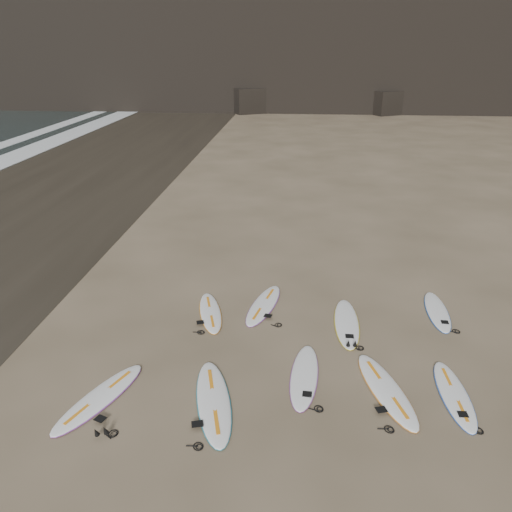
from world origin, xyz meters
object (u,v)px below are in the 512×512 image
Objects in this scene: surfboard_1 at (214,401)px; surfboard_5 at (210,312)px; surfboard_0 at (99,397)px; surfboard_6 at (264,305)px; surfboard_4 at (454,394)px; surfboard_8 at (437,311)px; surfboard_3 at (386,389)px; surfboard_7 at (347,323)px; surfboard_2 at (304,376)px.

surfboard_1 is 1.21× the size of surfboard_5.
surfboard_6 is at bearing 76.51° from surfboard_0.
surfboard_6 reaches higher than surfboard_4.
surfboard_8 is at bearing 14.07° from surfboard_6.
surfboard_3 is at bearing -49.80° from surfboard_5.
surfboard_6 is at bearing 65.56° from surfboard_1.
surfboard_4 is (7.29, 0.73, -0.00)m from surfboard_0.
surfboard_1 reaches higher than surfboard_5.
surfboard_8 is (7.80, 4.27, -0.00)m from surfboard_0.
surfboard_5 is at bearing 150.93° from surfboard_4.
surfboard_8 is at bearing 51.26° from surfboard_0.
surfboard_7 is at bearing -158.70° from surfboard_8.
surfboard_3 is (1.71, -0.33, 0.00)m from surfboard_2.
surfboard_6 is (0.73, 4.13, -0.00)m from surfboard_1.
surfboard_0 is 6.32m from surfboard_7.
surfboard_2 is (4.20, 1.10, -0.00)m from surfboard_0.
surfboard_6 is 0.97× the size of surfboard_7.
surfboard_6 reaches higher than surfboard_2.
surfboard_2 is 1.75m from surfboard_3.
surfboard_3 reaches higher than surfboard_0.
surfboard_5 is at bearing 138.92° from surfboard_2.
surfboard_5 is at bearing 86.26° from surfboard_1.
surfboard_5 is (-4.24, 2.92, -0.01)m from surfboard_3.
surfboard_5 is (-5.62, 2.96, -0.00)m from surfboard_4.
surfboard_1 is at bearing 24.91° from surfboard_0.
surfboard_2 is 4.80m from surfboard_8.
surfboard_3 is 4.47m from surfboard_6.
surfboard_7 is (1.11, 2.34, 0.00)m from surfboard_2.
surfboard_1 reaches higher than surfboard_4.
surfboard_2 is 0.92× the size of surfboard_3.
surfboard_0 is 2.35m from surfboard_1.
surfboard_5 is at bearing 88.19° from surfboard_0.
surfboard_6 is at bearing -176.56° from surfboard_8.
surfboard_8 is (5.45, 4.17, -0.01)m from surfboard_1.
surfboard_7 is at bearing 125.00° from surfboard_4.
surfboard_3 is 3.98m from surfboard_8.
surfboard_3 reaches higher than surfboard_8.
surfboard_6 is at bearing 112.81° from surfboard_3.
surfboard_3 is (5.91, 0.77, 0.00)m from surfboard_0.
surfboard_8 is (1.89, 3.50, -0.01)m from surfboard_3.
surfboard_3 is (3.56, 0.67, -0.00)m from surfboard_1.
surfboard_8 is at bearing 45.95° from surfboard_2.
surfboard_7 is at bearing 55.53° from surfboard_0.
surfboard_7 reaches higher than surfboard_4.
surfboard_1 reaches higher than surfboard_6.
surfboard_4 is at bearing -2.13° from surfboard_2.
surfboard_7 is (2.95, 3.34, -0.00)m from surfboard_1.
surfboard_4 is at bearing -43.00° from surfboard_5.
surfboard_4 is at bearing -52.80° from surfboard_7.
surfboard_8 is at bearing 22.95° from surfboard_1.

